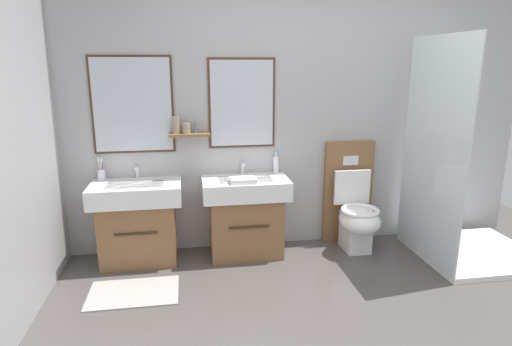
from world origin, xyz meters
TOP-DOWN VIEW (x-y plane):
  - wall_back at (-0.02, 1.70)m, footprint 4.48×0.27m
  - bath_mat at (-1.48, 0.85)m, footprint 0.68×0.44m
  - vanity_sink_left at (-1.48, 1.44)m, footprint 0.77×0.48m
  - tap_on_left_sink at (-1.48, 1.61)m, footprint 0.03×0.13m
  - vanity_sink_right at (-0.52, 1.44)m, footprint 0.77×0.48m
  - tap_on_right_sink at (-0.52, 1.61)m, footprint 0.03×0.13m
  - toilet at (0.51, 1.44)m, footprint 0.48×0.62m
  - toothbrush_cup at (-1.78, 1.60)m, footprint 0.07×0.07m
  - soap_dispenser at (-0.21, 1.61)m, footprint 0.06×0.06m
  - folded_hand_towel at (-0.56, 1.30)m, footprint 0.22×0.16m
  - shower_tray at (1.36, 1.05)m, footprint 1.04×0.96m

SIDE VIEW (x-z plane):
  - bath_mat at x=-1.48m, z-range 0.00..0.01m
  - toilet at x=0.51m, z-range -0.12..0.88m
  - vanity_sink_left at x=-1.48m, z-range 0.03..0.75m
  - vanity_sink_right at x=-0.52m, z-range 0.03..0.75m
  - shower_tray at x=1.36m, z-range -0.59..1.36m
  - folded_hand_towel at x=-0.56m, z-range 0.72..0.76m
  - toothbrush_cup at x=-1.78m, z-range 0.68..0.89m
  - tap_on_left_sink at x=-1.48m, z-range 0.73..0.85m
  - tap_on_right_sink at x=-0.52m, z-range 0.73..0.85m
  - soap_dispenser at x=-0.21m, z-range 0.71..0.90m
  - wall_back at x=-0.02m, z-range 0.00..2.67m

